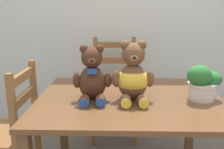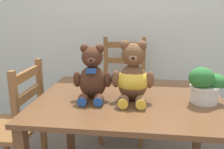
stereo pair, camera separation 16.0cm
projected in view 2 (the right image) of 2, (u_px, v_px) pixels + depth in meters
wall_back at (137, 9)px, 2.62m from camera, size 8.00×0.04×2.60m
dining_table at (130, 111)px, 1.69m from camera, size 1.22×0.97×0.72m
wooden_chair_behind at (123, 90)px, 2.54m from camera, size 0.43×0.40×1.02m
wooden_chair_side at (16, 125)px, 1.86m from camera, size 0.39×0.44×0.92m
teddy_bear_left at (92, 76)px, 1.61m from camera, size 0.25×0.26×0.36m
teddy_bear_right at (133, 77)px, 1.58m from camera, size 0.27×0.28×0.39m
potted_plant at (205, 85)px, 1.55m from camera, size 0.24×0.19×0.23m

